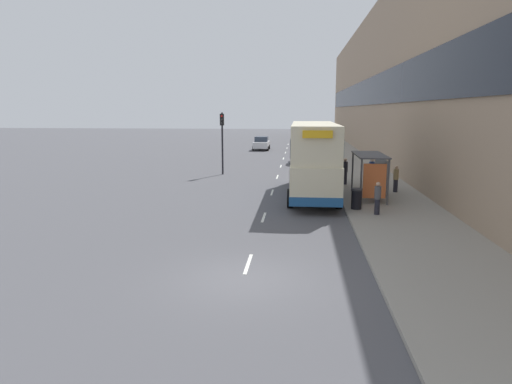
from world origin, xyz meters
The scene contains 22 objects.
ground_plane centered at (0.00, 0.00, 0.00)m, with size 220.00×220.00×0.00m, color #515156.
pavement centered at (6.50, 38.50, 0.07)m, with size 5.00×93.00×0.14m.
terrace_facade centered at (10.49, 38.50, 7.77)m, with size 3.10×93.00×15.56m.
lane_mark_0 centered at (0.00, 1.37, 0.01)m, with size 0.12×2.00×0.01m.
lane_mark_1 centered at (0.00, 8.09, 0.01)m, with size 0.12×2.00×0.01m.
lane_mark_2 centered at (0.00, 14.81, 0.01)m, with size 0.12×2.00×0.01m.
lane_mark_3 centered at (0.00, 21.52, 0.01)m, with size 0.12×2.00×0.01m.
lane_mark_4 centered at (0.00, 28.24, 0.01)m, with size 0.12×2.00×0.01m.
lane_mark_5 centered at (0.00, 34.95, 0.01)m, with size 0.12×2.00×0.01m.
lane_mark_6 centered at (0.00, 41.67, 0.01)m, with size 0.12×2.00×0.01m.
lane_mark_7 centered at (0.00, 48.38, 0.01)m, with size 0.12×2.00×0.01m.
lane_mark_8 centered at (0.00, 55.10, 0.01)m, with size 0.12×2.00×0.01m.
bus_shelter centered at (5.77, 12.63, 1.88)m, with size 1.60×4.20×2.48m.
double_decker_bus_near centered at (2.47, 13.77, 2.28)m, with size 2.85×10.78×4.30m.
car_0 centered at (-3.19, 45.23, 0.85)m, with size 2.04×4.14×1.70m.
car_1 centered at (1.91, 30.96, 0.90)m, with size 2.00×4.18×1.85m.
pedestrian_at_shelter centered at (4.71, 17.58, 1.04)m, with size 0.35×0.35×1.76m.
pedestrian_1 centered at (6.36, 16.95, 1.08)m, with size 0.37×0.37×1.85m.
pedestrian_2 centered at (7.51, 14.95, 0.96)m, with size 0.32×0.32×1.60m.
pedestrian_3 centered at (5.38, 8.63, 0.94)m, with size 0.31×0.31×1.57m.
litter_bin centered at (4.55, 9.79, 0.67)m, with size 0.55×0.55×1.05m.
traffic_light_far_kerb centered at (-4.40, 22.49, 3.28)m, with size 0.30×0.32×4.87m.
Camera 1 is at (1.63, -13.07, 5.07)m, focal length 32.00 mm.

